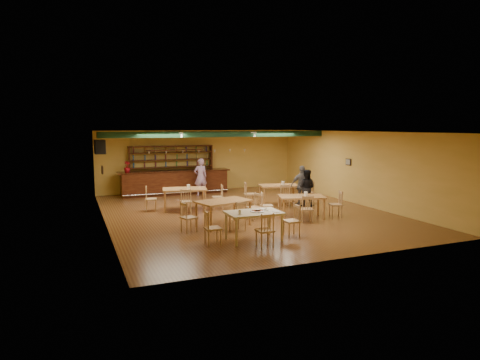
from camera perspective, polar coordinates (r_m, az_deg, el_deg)
name	(u,v)px	position (r m, az deg, el deg)	size (l,w,h in m)	color
floor	(245,212)	(15.84, 0.68, -4.39)	(12.00, 12.00, 0.00)	#5B331A
ceiling_beam	(220,134)	(18.13, -2.74, 6.22)	(10.00, 0.30, 0.25)	black
track_rail_left	(175,132)	(18.20, -8.76, 6.37)	(0.05, 2.50, 0.05)	silver
track_rail_right	(245,132)	(19.19, 0.64, 6.50)	(0.05, 2.50, 0.05)	silver
ac_unit	(100,147)	(18.57, -18.38, 4.28)	(0.34, 0.70, 0.48)	silver
picture_left	(102,170)	(15.42, -18.13, 1.32)	(0.04, 0.34, 0.28)	black
picture_right	(348,162)	(18.48, 14.45, 2.38)	(0.04, 0.34, 0.28)	black
bar_counter	(175,182)	(20.15, -8.79, -0.32)	(5.26, 0.85, 1.13)	black
back_bar_hutch	(172,169)	(20.70, -9.22, 1.47)	(4.07, 0.40, 2.28)	black
poinsettia	(127,167)	(19.69, -15.03, 1.74)	(0.29, 0.29, 0.51)	maroon
dining_table_a	(185,199)	(16.40, -7.48, -2.57)	(1.66, 1.00, 0.83)	olive
dining_table_b	(279,195)	(17.51, 5.32, -1.97)	(1.60, 0.96, 0.80)	olive
dining_table_c	(223,213)	(13.63, -2.25, -4.52)	(1.68, 1.01, 0.84)	olive
dining_table_d	(301,207)	(14.98, 8.31, -3.62)	(1.57, 0.94, 0.79)	olive
near_table	(254,226)	(11.97, 1.87, -6.24)	(1.53, 0.98, 0.82)	beige
pizza_tray	(257,211)	(11.93, 2.36, -4.25)	(0.40, 0.40, 0.01)	silver
parmesan_shaker	(240,212)	(11.54, -0.03, -4.39)	(0.07, 0.07, 0.11)	#EAE5C6
napkin_stack	(263,209)	(12.23, 3.10, -3.93)	(0.20, 0.15, 0.03)	white
pizza_server	(262,210)	(12.04, 2.96, -4.09)	(0.32, 0.09, 0.00)	silver
side_plate	(276,211)	(11.94, 4.94, -4.26)	(0.22, 0.22, 0.01)	white
patron_bar	(201,177)	(19.58, -5.35, 0.41)	(0.63, 0.42, 1.74)	purple
patron_right_a	(306,188)	(17.15, 8.94, -1.05)	(0.72, 0.56, 1.49)	black
patron_right_b	(302,186)	(17.21, 8.43, -0.77)	(0.96, 0.40, 1.63)	slate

